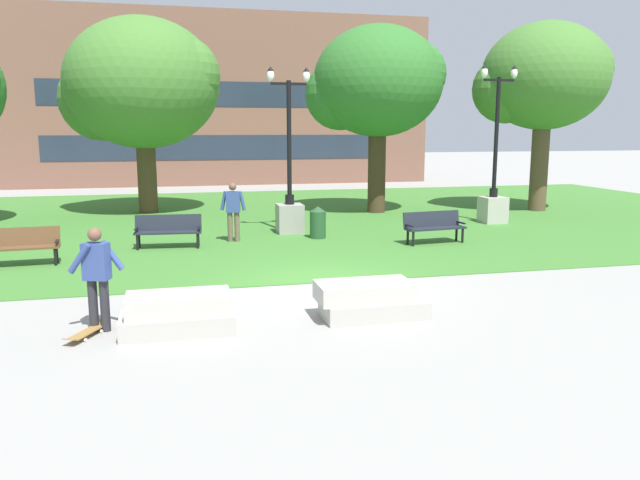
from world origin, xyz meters
TOP-DOWN VIEW (x-y plane):
  - ground_plane at (0.00, 0.00)m, footprint 140.00×140.00m
  - grass_lawn at (0.00, 10.00)m, footprint 40.00×20.00m
  - concrete_block_center at (-3.06, -2.61)m, footprint 1.80×0.90m
  - concrete_block_left at (0.20, -2.56)m, footprint 1.91×0.90m
  - person_skateboarder at (-4.30, -2.25)m, footprint 0.90×0.37m
  - skateboard at (-4.47, -2.53)m, footprint 0.63×1.00m
  - park_bench_near_left at (-6.68, 3.31)m, footprint 1.83×0.65m
  - park_bench_near_right at (-3.23, 4.84)m, footprint 1.84×0.68m
  - park_bench_far_left at (4.17, 3.81)m, footprint 1.85×0.74m
  - lamp_post_left at (7.78, 7.02)m, footprint 1.32×0.80m
  - lamp_post_right at (0.49, 6.56)m, footprint 1.32×0.80m
  - tree_far_right at (4.64, 10.63)m, footprint 5.17×4.93m
  - tree_near_right at (-4.09, 12.63)m, footprint 6.07×5.78m
  - tree_far_left at (11.12, 9.67)m, footprint 5.09×4.85m
  - trash_bin at (1.12, 5.38)m, footprint 0.49×0.49m
  - person_bystander_near_lawn at (-1.39, 5.38)m, footprint 0.74×0.32m
  - building_facade_distant at (-0.45, 24.50)m, footprint 25.52×1.03m

SIDE VIEW (x-z plane):
  - ground_plane at x=0.00m, z-range 0.00..0.00m
  - grass_lawn at x=0.00m, z-range 0.00..0.02m
  - skateboard at x=-4.47m, z-range 0.02..0.15m
  - concrete_block_center at x=-3.06m, z-range -0.01..0.63m
  - concrete_block_left at x=0.20m, z-range -0.01..0.63m
  - trash_bin at x=1.12m, z-range 0.02..0.98m
  - park_bench_near_left at x=-6.68m, z-range 0.09..0.99m
  - park_bench_near_right at x=-3.23m, z-range 0.09..0.99m
  - park_bench_far_left at x=4.17m, z-range 0.09..0.99m
  - person_skateboarder at x=-4.30m, z-range 0.11..1.82m
  - person_bystander_near_lawn at x=-1.39m, z-range 0.13..1.84m
  - lamp_post_right at x=0.49m, z-range -1.49..3.59m
  - lamp_post_left at x=7.78m, z-range -1.58..3.77m
  - tree_near_right at x=-4.09m, z-range 1.18..8.58m
  - building_facade_distant at x=-0.45m, z-range -0.01..9.87m
  - tree_far_right at x=4.64m, z-range 1.40..8.51m
  - tree_far_left at x=11.12m, z-range 1.53..8.84m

